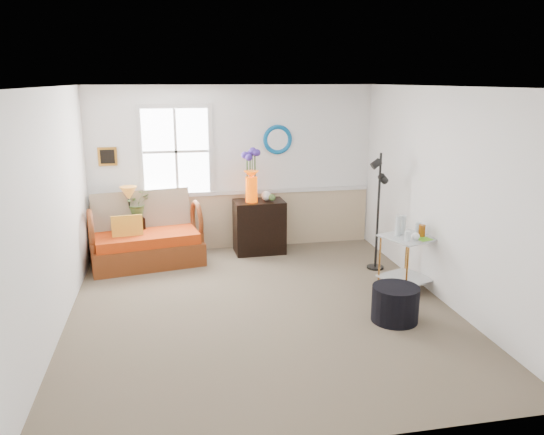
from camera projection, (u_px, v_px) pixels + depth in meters
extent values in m
cube|color=#6D614D|center=(262.00, 309.00, 6.38)|extent=(4.50, 5.00, 0.01)
cube|color=white|center=(261.00, 87.00, 5.72)|extent=(4.50, 5.00, 0.01)
cube|color=white|center=(234.00, 169.00, 8.43)|extent=(4.50, 0.01, 2.60)
cube|color=white|center=(323.00, 284.00, 3.68)|extent=(4.50, 0.01, 2.60)
cube|color=white|center=(53.00, 213.00, 5.63)|extent=(0.01, 5.00, 2.60)
cube|color=white|center=(442.00, 196.00, 6.47)|extent=(0.01, 5.00, 2.60)
cube|color=tan|center=(235.00, 221.00, 8.62)|extent=(4.46, 0.02, 0.90)
cube|color=silver|center=(235.00, 192.00, 8.49)|extent=(4.46, 0.04, 0.06)
cube|color=#AD7025|center=(108.00, 156.00, 7.99)|extent=(0.28, 0.03, 0.28)
torus|color=#0170AC|center=(278.00, 140.00, 8.42)|extent=(0.47, 0.07, 0.47)
imported|color=#496832|center=(137.00, 206.00, 8.04)|extent=(0.52, 0.53, 0.31)
cylinder|color=black|center=(395.00, 304.00, 6.02)|extent=(0.67, 0.67, 0.41)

